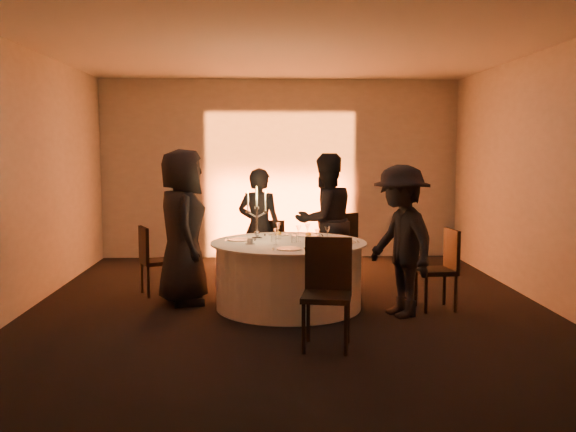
{
  "coord_description": "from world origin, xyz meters",
  "views": [
    {
      "loc": [
        -0.3,
        -7.33,
        1.84
      ],
      "look_at": [
        0.0,
        0.2,
        1.05
      ],
      "focal_mm": 40.0,
      "sensor_mm": 36.0,
      "label": 1
    }
  ],
  "objects_px": {
    "chair_left": "(152,257)",
    "guest_right": "(401,241)",
    "guest_left": "(183,227)",
    "coffee_cup": "(250,241)",
    "chair_back_right": "(340,243)",
    "guest_back_right": "(325,221)",
    "candelabra": "(257,221)",
    "banquet_table": "(289,275)",
    "chair_right": "(442,264)",
    "chair_front": "(327,286)",
    "chair_back_left": "(271,248)",
    "guest_back_left": "(259,229)"
  },
  "relations": [
    {
      "from": "banquet_table",
      "to": "guest_back_right",
      "type": "distance_m",
      "value": 1.28
    },
    {
      "from": "guest_back_right",
      "to": "chair_left",
      "type": "bearing_deg",
      "value": -17.9
    },
    {
      "from": "chair_left",
      "to": "coffee_cup",
      "type": "xyz_separation_m",
      "value": [
        1.25,
        -0.86,
        0.31
      ]
    },
    {
      "from": "guest_back_right",
      "to": "candelabra",
      "type": "height_order",
      "value": "guest_back_right"
    },
    {
      "from": "banquet_table",
      "to": "guest_right",
      "type": "distance_m",
      "value": 1.36
    },
    {
      "from": "coffee_cup",
      "to": "chair_back_left",
      "type": "bearing_deg",
      "value": 80.2
    },
    {
      "from": "chair_left",
      "to": "guest_back_right",
      "type": "xyz_separation_m",
      "value": [
        2.22,
        0.34,
        0.41
      ]
    },
    {
      "from": "chair_back_left",
      "to": "coffee_cup",
      "type": "bearing_deg",
      "value": 87.28
    },
    {
      "from": "chair_back_right",
      "to": "guest_left",
      "type": "relative_size",
      "value": 0.53
    },
    {
      "from": "guest_right",
      "to": "candelabra",
      "type": "relative_size",
      "value": 2.64
    },
    {
      "from": "guest_back_right",
      "to": "guest_right",
      "type": "height_order",
      "value": "guest_back_right"
    },
    {
      "from": "chair_back_right",
      "to": "chair_front",
      "type": "xyz_separation_m",
      "value": [
        -0.47,
        -2.87,
        0.03
      ]
    },
    {
      "from": "chair_front",
      "to": "guest_right",
      "type": "height_order",
      "value": "guest_right"
    },
    {
      "from": "candelabra",
      "to": "guest_left",
      "type": "bearing_deg",
      "value": -179.33
    },
    {
      "from": "guest_right",
      "to": "coffee_cup",
      "type": "distance_m",
      "value": 1.68
    },
    {
      "from": "chair_left",
      "to": "candelabra",
      "type": "relative_size",
      "value": 1.38
    },
    {
      "from": "coffee_cup",
      "to": "guest_left",
      "type": "bearing_deg",
      "value": 154.3
    },
    {
      "from": "chair_front",
      "to": "guest_right",
      "type": "bearing_deg",
      "value": 59.44
    },
    {
      "from": "guest_left",
      "to": "coffee_cup",
      "type": "bearing_deg",
      "value": -126.49
    },
    {
      "from": "chair_front",
      "to": "guest_left",
      "type": "xyz_separation_m",
      "value": [
        -1.55,
        1.72,
        0.35
      ]
    },
    {
      "from": "chair_back_right",
      "to": "guest_back_right",
      "type": "height_order",
      "value": "guest_back_right"
    },
    {
      "from": "coffee_cup",
      "to": "candelabra",
      "type": "distance_m",
      "value": 0.45
    },
    {
      "from": "guest_left",
      "to": "banquet_table",
      "type": "bearing_deg",
      "value": -111.58
    },
    {
      "from": "chair_back_right",
      "to": "guest_left",
      "type": "distance_m",
      "value": 2.35
    },
    {
      "from": "guest_left",
      "to": "chair_back_right",
      "type": "bearing_deg",
      "value": -70.96
    },
    {
      "from": "guest_left",
      "to": "coffee_cup",
      "type": "distance_m",
      "value": 0.9
    },
    {
      "from": "banquet_table",
      "to": "guest_left",
      "type": "bearing_deg",
      "value": 169.21
    },
    {
      "from": "chair_right",
      "to": "coffee_cup",
      "type": "height_order",
      "value": "chair_right"
    },
    {
      "from": "chair_front",
      "to": "guest_left",
      "type": "distance_m",
      "value": 2.34
    },
    {
      "from": "guest_back_right",
      "to": "coffee_cup",
      "type": "relative_size",
      "value": 16.22
    },
    {
      "from": "chair_front",
      "to": "coffee_cup",
      "type": "distance_m",
      "value": 1.54
    },
    {
      "from": "chair_back_left",
      "to": "guest_right",
      "type": "distance_m",
      "value": 2.29
    },
    {
      "from": "chair_back_right",
      "to": "banquet_table",
      "type": "bearing_deg",
      "value": 34.67
    },
    {
      "from": "guest_right",
      "to": "coffee_cup",
      "type": "relative_size",
      "value": 15.18
    },
    {
      "from": "guest_back_left",
      "to": "chair_back_left",
      "type": "bearing_deg",
      "value": -99.11
    },
    {
      "from": "coffee_cup",
      "to": "guest_back_right",
      "type": "bearing_deg",
      "value": 50.99
    },
    {
      "from": "chair_back_right",
      "to": "chair_right",
      "type": "relative_size",
      "value": 1.04
    },
    {
      "from": "chair_right",
      "to": "chair_back_left",
      "type": "bearing_deg",
      "value": -132.73
    },
    {
      "from": "chair_right",
      "to": "guest_back_left",
      "type": "distance_m",
      "value": 2.44
    },
    {
      "from": "guest_back_right",
      "to": "candelabra",
      "type": "bearing_deg",
      "value": 15.17
    },
    {
      "from": "chair_left",
      "to": "chair_right",
      "type": "relative_size",
      "value": 0.94
    },
    {
      "from": "guest_back_left",
      "to": "coffee_cup",
      "type": "distance_m",
      "value": 1.19
    },
    {
      "from": "banquet_table",
      "to": "guest_back_right",
      "type": "bearing_deg",
      "value": 63.35
    },
    {
      "from": "chair_right",
      "to": "candelabra",
      "type": "relative_size",
      "value": 1.47
    },
    {
      "from": "chair_back_left",
      "to": "guest_left",
      "type": "bearing_deg",
      "value": 53.33
    },
    {
      "from": "guest_back_right",
      "to": "guest_right",
      "type": "relative_size",
      "value": 1.07
    },
    {
      "from": "chair_front",
      "to": "guest_back_right",
      "type": "bearing_deg",
      "value": 95.21
    },
    {
      "from": "chair_left",
      "to": "guest_right",
      "type": "height_order",
      "value": "guest_right"
    },
    {
      "from": "chair_right",
      "to": "guest_right",
      "type": "distance_m",
      "value": 0.69
    },
    {
      "from": "coffee_cup",
      "to": "chair_back_right",
      "type": "bearing_deg",
      "value": 51.87
    }
  ]
}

